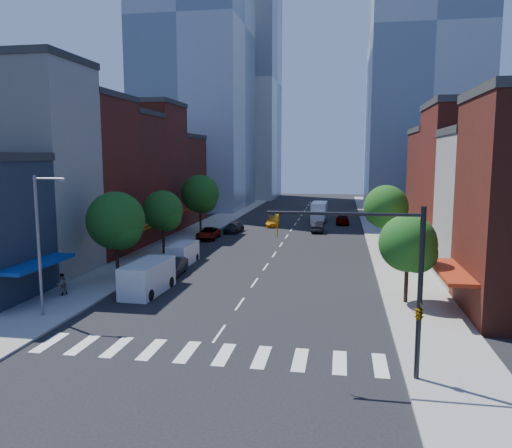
{
  "coord_description": "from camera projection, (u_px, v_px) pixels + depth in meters",
  "views": [
    {
      "loc": [
        6.91,
        -27.34,
        10.37
      ],
      "look_at": [
        0.26,
        11.2,
        5.0
      ],
      "focal_mm": 35.0,
      "sensor_mm": 36.0,
      "label": 1
    }
  ],
  "objects": [
    {
      "name": "ground",
      "position": [
        219.0,
        334.0,
        29.27
      ],
      "size": [
        220.0,
        220.0,
        0.0
      ],
      "primitive_type": "plane",
      "color": "black",
      "rests_on": "ground"
    },
    {
      "name": "sidewalk_left",
      "position": [
        202.0,
        229.0,
        70.42
      ],
      "size": [
        5.0,
        120.0,
        0.15
      ],
      "primitive_type": "cube",
      "color": "gray",
      "rests_on": "ground"
    },
    {
      "name": "sidewalk_right",
      "position": [
        384.0,
        234.0,
        66.2
      ],
      "size": [
        5.0,
        120.0,
        0.15
      ],
      "primitive_type": "cube",
      "color": "gray",
      "rests_on": "ground"
    },
    {
      "name": "crosswalk",
      "position": [
        206.0,
        353.0,
        26.34
      ],
      "size": [
        19.0,
        3.0,
        0.01
      ],
      "primitive_type": "cube",
      "color": "silver",
      "rests_on": "ground"
    },
    {
      "name": "bldg_left_1",
      "position": [
        17.0,
        172.0,
        43.3
      ],
      "size": [
        12.0,
        8.0,
        18.0
      ],
      "primitive_type": "cube",
      "color": "beige",
      "rests_on": "ground"
    },
    {
      "name": "bldg_left_2",
      "position": [
        70.0,
        179.0,
        51.73
      ],
      "size": [
        12.0,
        9.0,
        16.0
      ],
      "primitive_type": "cube",
      "color": "maroon",
      "rests_on": "ground"
    },
    {
      "name": "bldg_left_3",
      "position": [
        108.0,
        180.0,
        60.1
      ],
      "size": [
        12.0,
        8.0,
        15.0
      ],
      "primitive_type": "cube",
      "color": "#531E14",
      "rests_on": "ground"
    },
    {
      "name": "bldg_left_4",
      "position": [
        136.0,
        169.0,
        68.26
      ],
      "size": [
        12.0,
        9.0,
        17.0
      ],
      "primitive_type": "cube",
      "color": "maroon",
      "rests_on": "ground"
    },
    {
      "name": "bldg_left_5",
      "position": [
        161.0,
        181.0,
        77.81
      ],
      "size": [
        12.0,
        10.0,
        13.0
      ],
      "primitive_type": "cube",
      "color": "#531E14",
      "rests_on": "ground"
    },
    {
      "name": "bldg_right_2",
      "position": [
        490.0,
        186.0,
        48.14
      ],
      "size": [
        12.0,
        10.0,
        15.0
      ],
      "primitive_type": "cube",
      "color": "maroon",
      "rests_on": "ground"
    },
    {
      "name": "bldg_right_3",
      "position": [
        465.0,
        189.0,
        58.04
      ],
      "size": [
        12.0,
        10.0,
        13.0
      ],
      "primitive_type": "cube",
      "color": "#531E14",
      "rests_on": "ground"
    },
    {
      "name": "tower_nw",
      "position": [
        195.0,
        28.0,
        96.56
      ],
      "size": [
        20.0,
        22.0,
        70.0
      ],
      "primitive_type": "cube",
      "color": "#8C99A8",
      "rests_on": "ground"
    },
    {
      "name": "tower_ne",
      "position": [
        426.0,
        36.0,
        82.35
      ],
      "size": [
        18.0,
        20.0,
        60.0
      ],
      "primitive_type": "cube",
      "color": "#9EA5AD",
      "rests_on": "ground"
    },
    {
      "name": "tower_far_e",
      "position": [
        430.0,
        11.0,
        102.77
      ],
      "size": [
        22.0,
        22.0,
        80.0
      ],
      "primitive_type": "cube",
      "color": "#8C99A8",
      "rests_on": "ground"
    },
    {
      "name": "tower_far_w",
      "position": [
        241.0,
        83.0,
        121.24
      ],
      "size": [
        18.0,
        18.0,
        56.0
      ],
      "primitive_type": "cube",
      "color": "#9EA5AD",
      "rests_on": "ground"
    },
    {
      "name": "traffic_signal",
      "position": [
        407.0,
        294.0,
        22.63
      ],
      "size": [
        7.24,
        2.24,
        8.0
      ],
      "color": "black",
      "rests_on": "sidewalk_right"
    },
    {
      "name": "streetlight",
      "position": [
        41.0,
        237.0,
        31.52
      ],
      "size": [
        2.25,
        0.25,
        9.0
      ],
      "color": "slate",
      "rests_on": "sidewalk_left"
    },
    {
      "name": "tree_left_near",
      "position": [
        117.0,
        223.0,
        41.18
      ],
      "size": [
        4.8,
        4.8,
        7.3
      ],
      "color": "black",
      "rests_on": "sidewalk_left"
    },
    {
      "name": "tree_left_mid",
      "position": [
        164.0,
        212.0,
        51.97
      ],
      "size": [
        4.2,
        4.2,
        6.65
      ],
      "color": "black",
      "rests_on": "sidewalk_left"
    },
    {
      "name": "tree_left_far",
      "position": [
        201.0,
        195.0,
        65.54
      ],
      "size": [
        5.0,
        5.0,
        7.75
      ],
      "color": "black",
      "rests_on": "sidewalk_left"
    },
    {
      "name": "tree_right_near",
      "position": [
        410.0,
        246.0,
        34.47
      ],
      "size": [
        4.0,
        4.0,
        6.2
      ],
      "color": "black",
      "rests_on": "sidewalk_right"
    },
    {
      "name": "tree_right_far",
      "position": [
        388.0,
        209.0,
        51.95
      ],
      "size": [
        4.6,
        4.6,
        7.2
      ],
      "color": "black",
      "rests_on": "sidewalk_right"
    },
    {
      "name": "parked_car_front",
      "position": [
        140.0,
        280.0,
        38.58
      ],
      "size": [
        2.31,
        4.81,
        1.59
      ],
      "primitive_type": "imported",
      "rotation": [
        0.0,
        0.0,
        -0.1
      ],
      "color": "#B8B8BD",
      "rests_on": "ground"
    },
    {
      "name": "parked_car_second",
      "position": [
        173.0,
        267.0,
        43.51
      ],
      "size": [
        1.8,
        4.59,
        1.49
      ],
      "primitive_type": "imported",
      "rotation": [
        0.0,
        0.0,
        0.05
      ],
      "color": "black",
      "rests_on": "ground"
    },
    {
      "name": "parked_car_third",
      "position": [
        208.0,
        233.0,
        62.52
      ],
      "size": [
        2.56,
        5.18,
        1.41
      ],
      "primitive_type": "imported",
      "rotation": [
        0.0,
        0.0,
        0.04
      ],
      "color": "#999999",
      "rests_on": "ground"
    },
    {
      "name": "parked_car_rear",
      "position": [
        234.0,
        227.0,
        67.94
      ],
      "size": [
        2.37,
        4.85,
        1.36
      ],
      "primitive_type": "imported",
      "rotation": [
        0.0,
        0.0,
        -0.1
      ],
      "color": "black",
      "rests_on": "ground"
    },
    {
      "name": "cargo_van_near",
      "position": [
        147.0,
        278.0,
        37.72
      ],
      "size": [
        2.54,
        5.77,
        2.42
      ],
      "rotation": [
        0.0,
        0.0,
        -0.05
      ],
      "color": "silver",
      "rests_on": "ground"
    },
    {
      "name": "cargo_van_far",
      "position": [
        183.0,
        254.0,
        48.1
      ],
      "size": [
        1.99,
        4.69,
        1.98
      ],
      "rotation": [
        0.0,
        0.0,
        -0.02
      ],
      "color": "white",
      "rests_on": "ground"
    },
    {
      "name": "taxi",
      "position": [
        273.0,
        222.0,
        73.8
      ],
      "size": [
        2.31,
        4.8,
        1.35
      ],
      "primitive_type": "imported",
      "rotation": [
        0.0,
        0.0,
        0.09
      ],
      "color": "#FA9B0D",
      "rests_on": "ground"
    },
    {
      "name": "traffic_car_oncoming",
      "position": [
        318.0,
        227.0,
        68.24
      ],
      "size": [
        1.61,
        4.52,
        1.48
      ],
      "primitive_type": "imported",
      "rotation": [
        0.0,
        0.0,
        3.13
      ],
      "color": "black",
      "rests_on": "ground"
    },
    {
      "name": "traffic_car_far",
      "position": [
        342.0,
        219.0,
        75.95
      ],
      "size": [
        2.01,
        4.76,
        1.61
      ],
      "primitive_type": "imported",
      "rotation": [
        0.0,
        0.0,
        3.16
      ],
      "color": "#999999",
      "rests_on": "ground"
    },
    {
      "name": "box_truck",
      "position": [
        319.0,
        213.0,
        78.98
      ],
      "size": [
        2.46,
        7.53,
        3.02
      ],
      "rotation": [
        0.0,
        0.0,
        -0.02
      ],
      "color": "white",
      "rests_on": "ground"
    },
    {
      "name": "pedestrian_far",
      "position": [
        62.0,
        284.0,
        36.77
      ],
      "size": [
        0.9,
        0.98,
        1.62
      ],
      "primitive_type": "imported",
      "rotation": [
        0.0,
        0.0,
        -2.03
      ],
      "color": "#999999",
      "rests_on": "sidewalk_left"
    }
  ]
}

